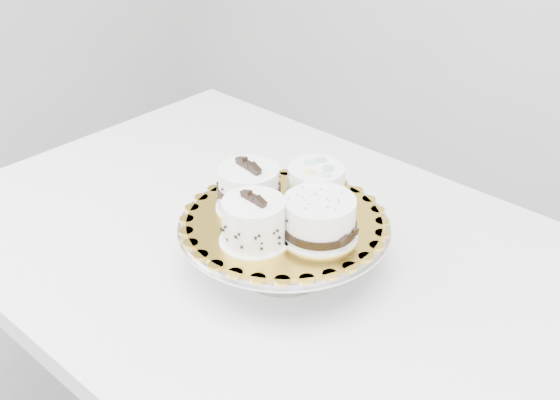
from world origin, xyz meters
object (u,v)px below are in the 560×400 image
Objects in this scene: table at (277,280)px; cake_ribbon at (320,219)px; cake_board at (284,221)px; cake_dots at (316,185)px; cake_swirl at (254,222)px; cake_stand at (284,237)px; cake_banded at (249,190)px.

cake_ribbon is at bearing -15.12° from table.
cake_ribbon is at bearing -0.05° from cake_board.
cake_swirl is at bearing -117.01° from cake_dots.
cake_board is 0.08m from cake_swirl.
cake_dots reaches higher than cake_ribbon.
table is at bearing 157.99° from cake_ribbon.
cake_stand is 2.66× the size of cake_ribbon.
cake_stand is at bearing -35.77° from table.
cake_board reaches higher than table.
cake_banded is at bearing -172.84° from cake_stand.
cake_ribbon is (0.07, 0.08, -0.00)m from cake_swirl.
cake_banded is 0.14m from cake_ribbon.
table is 10.41× the size of cake_dots.
cake_board is 0.08m from cake_ribbon.
cake_swirl is 0.15m from cake_dots.
cake_stand is 0.10m from cake_swirl.
cake_banded is (-0.07, -0.01, 0.04)m from cake_board.
cake_swirl is at bearing -87.58° from cake_board.
cake_dots is (0.01, 0.15, 0.00)m from cake_swirl.
table is 3.75× the size of cake_stand.
cake_ribbon is (0.07, -0.00, 0.06)m from cake_stand.
cake_board is at bearing -35.77° from table.
cake_dots is (0.08, 0.08, 0.00)m from cake_banded.
cake_swirl is 0.92× the size of cake_banded.
cake_dots is 0.96× the size of cake_ribbon.
cake_ribbon is (0.12, -0.04, 0.20)m from table.
cake_banded reaches higher than table.
table is 0.21m from cake_banded.
cake_stand is 0.03m from cake_board.
cake_swirl is (0.00, -0.08, 0.04)m from cake_board.
cake_stand is at bearing -121.86° from cake_dots.
cake_dots is at bearing 95.15° from cake_swirl.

